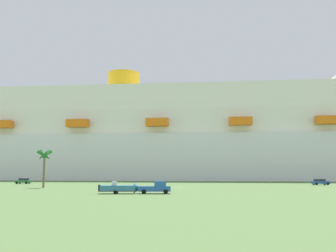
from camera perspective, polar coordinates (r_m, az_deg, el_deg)
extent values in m
plane|color=#4C6B38|center=(117.00, 2.72, -8.71)|extent=(600.00, 600.00, 0.00)
cube|color=white|center=(149.60, 4.91, -4.96)|extent=(211.22, 41.93, 17.09)
cube|color=white|center=(150.23, 4.87, -1.09)|extent=(185.91, 38.36, 3.18)
cube|color=white|center=(150.71, 3.26, 0.09)|extent=(178.92, 37.46, 3.18)
cube|color=white|center=(151.37, 1.66, 1.27)|extent=(166.46, 36.62, 3.18)
cube|color=white|center=(152.21, 0.07, 2.43)|extent=(158.20, 35.59, 3.18)
cube|color=white|center=(153.23, -1.49, 3.58)|extent=(152.76, 34.85, 3.18)
cube|color=white|center=(154.42, -3.04, 4.71)|extent=(145.33, 34.41, 3.18)
cylinder|color=yellow|center=(157.60, -6.84, 6.62)|extent=(13.53, 13.53, 8.15)
cube|color=orange|center=(152.20, -24.24, 0.24)|extent=(8.08, 3.40, 2.80)
cube|color=orange|center=(139.71, -13.74, 0.41)|extent=(8.08, 3.40, 2.80)
cube|color=orange|center=(132.69, -1.69, 0.58)|extent=(8.08, 3.40, 2.80)
cube|color=orange|center=(132.02, 11.09, 0.74)|extent=(8.08, 3.40, 2.80)
cube|color=orange|center=(137.79, 23.38, 0.86)|extent=(8.08, 3.40, 2.80)
cube|color=#2659A5|center=(65.51, -2.11, -9.63)|extent=(5.78, 2.59, 0.90)
cube|color=#2659A5|center=(65.47, -1.22, -8.85)|extent=(2.20, 2.04, 0.90)
cube|color=#26333F|center=(65.48, -0.62, -8.92)|extent=(0.28, 1.68, 0.63)
cylinder|color=black|center=(66.55, -0.39, -9.97)|extent=(0.83, 0.36, 0.80)
cylinder|color=black|center=(64.55, -0.36, -10.08)|extent=(0.83, 0.36, 0.80)
cylinder|color=black|center=(66.58, -3.67, -9.96)|extent=(0.83, 0.36, 0.80)
cylinder|color=black|center=(64.58, -3.74, -10.06)|extent=(0.83, 0.36, 0.80)
cube|color=#595960|center=(65.91, -7.75, -9.89)|extent=(6.75, 2.55, 0.16)
cube|color=#595960|center=(65.61, -4.32, -9.94)|extent=(2.16, 0.35, 0.10)
cylinder|color=black|center=(66.97, -7.91, -9.96)|extent=(0.66, 0.29, 0.64)
cylinder|color=black|center=(64.93, -8.12, -10.06)|extent=(0.66, 0.29, 0.64)
cube|color=teal|center=(65.88, -7.74, -9.43)|extent=(6.17, 2.69, 0.90)
cone|color=teal|center=(65.60, -4.75, -9.48)|extent=(1.39, 1.97, 1.86)
cube|color=silver|center=(65.91, -8.25, -8.72)|extent=(0.90, 1.08, 0.70)
cube|color=black|center=(66.30, -10.52, -9.36)|extent=(0.41, 0.54, 1.10)
cylinder|color=brown|center=(90.35, -18.57, -6.70)|extent=(0.46, 0.46, 7.24)
cone|color=#287233|center=(90.24, -18.25, -4.35)|extent=(0.70, 3.20, 2.84)
cone|color=#287233|center=(90.68, -18.31, -4.36)|extent=(3.51, 1.87, 2.32)
cone|color=#287233|center=(90.78, -18.55, -4.35)|extent=(3.08, 2.73, 2.47)
cone|color=#287233|center=(90.54, -18.72, -4.34)|extent=(0.84, 3.37, 2.62)
cone|color=#287233|center=(90.14, -18.68, -4.33)|extent=(3.45, 2.27, 2.20)
cone|color=#287233|center=(90.00, -18.45, -4.34)|extent=(3.24, 2.32, 2.61)
sphere|color=#287233|center=(90.39, -18.48, -4.41)|extent=(1.10, 1.10, 1.10)
cube|color=#264C99|center=(108.58, 22.43, -8.03)|extent=(4.81, 2.39, 0.70)
cube|color=#1E232D|center=(108.47, 22.30, -7.70)|extent=(2.77, 1.96, 0.55)
cylinder|color=black|center=(110.07, 22.97, -8.16)|extent=(0.68, 0.30, 0.66)
cylinder|color=black|center=(108.39, 23.39, -8.17)|extent=(0.68, 0.30, 0.66)
cylinder|color=black|center=(108.82, 21.50, -8.25)|extent=(0.68, 0.30, 0.66)
cylinder|color=black|center=(107.12, 21.90, -8.26)|extent=(0.68, 0.30, 0.66)
cube|color=#2D723F|center=(115.93, -21.42, -7.95)|extent=(4.35, 1.86, 0.70)
cube|color=#1E232D|center=(115.82, -21.32, -7.64)|extent=(2.45, 1.64, 0.55)
cylinder|color=black|center=(115.82, -22.26, -8.09)|extent=(0.66, 0.23, 0.66)
cylinder|color=black|center=(117.38, -21.86, -8.08)|extent=(0.66, 0.23, 0.66)
cylinder|color=black|center=(114.52, -21.00, -8.16)|extent=(0.66, 0.23, 0.66)
cylinder|color=black|center=(116.09, -20.60, -8.15)|extent=(0.66, 0.23, 0.66)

